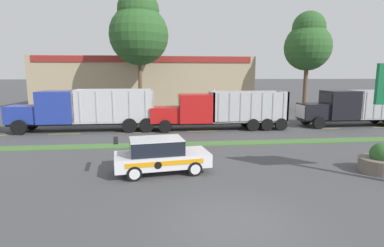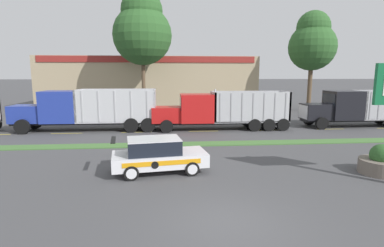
% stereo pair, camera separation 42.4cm
% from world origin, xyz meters
% --- Properties ---
extents(ground_plane, '(600.00, 600.00, 0.00)m').
position_xyz_m(ground_plane, '(0.00, 0.00, 0.00)').
color(ground_plane, '#474749').
extents(grass_verge, '(120.00, 1.22, 0.06)m').
position_xyz_m(grass_verge, '(0.00, 10.59, 0.03)').
color(grass_verge, '#477538').
rests_on(grass_verge, ground_plane).
extents(centre_line_2, '(2.40, 0.14, 0.01)m').
position_xyz_m(centre_line_2, '(-9.59, 15.20, 0.00)').
color(centre_line_2, yellow).
rests_on(centre_line_2, ground_plane).
extents(centre_line_3, '(2.40, 0.14, 0.01)m').
position_xyz_m(centre_line_3, '(-4.19, 15.20, 0.00)').
color(centre_line_3, yellow).
rests_on(centre_line_3, ground_plane).
extents(centre_line_4, '(2.40, 0.14, 0.01)m').
position_xyz_m(centre_line_4, '(1.21, 15.20, 0.00)').
color(centre_line_4, yellow).
rests_on(centre_line_4, ground_plane).
extents(centre_line_5, '(2.40, 0.14, 0.01)m').
position_xyz_m(centre_line_5, '(6.61, 15.20, 0.00)').
color(centre_line_5, yellow).
rests_on(centre_line_5, ground_plane).
extents(centre_line_6, '(2.40, 0.14, 0.01)m').
position_xyz_m(centre_line_6, '(12.01, 15.20, 0.00)').
color(centre_line_6, yellow).
rests_on(centre_line_6, ground_plane).
extents(dump_truck_lead, '(11.07, 2.61, 3.17)m').
position_xyz_m(dump_truck_lead, '(14.65, 16.27, 1.58)').
color(dump_truck_lead, black).
rests_on(dump_truck_lead, ground_plane).
extents(dump_truck_mid, '(11.51, 2.60, 3.37)m').
position_xyz_m(dump_truck_mid, '(-9.33, 16.34, 1.67)').
color(dump_truck_mid, black).
rests_on(dump_truck_mid, ground_plane).
extents(dump_truck_trail, '(11.32, 2.59, 3.41)m').
position_xyz_m(dump_truck_trail, '(1.83, 15.94, 1.51)').
color(dump_truck_trail, black).
rests_on(dump_truck_trail, ground_plane).
extents(rally_car, '(4.57, 2.46, 1.67)m').
position_xyz_m(rally_car, '(-2.24, 5.14, 0.84)').
color(rally_car, white).
rests_on(rally_car, ground_plane).
extents(stone_planter, '(1.91, 1.91, 1.39)m').
position_xyz_m(stone_planter, '(8.08, 4.03, 0.50)').
color(stone_planter, '#6B6056').
rests_on(stone_planter, ground_plane).
extents(store_building_backdrop, '(29.02, 12.10, 6.93)m').
position_xyz_m(store_building_backdrop, '(-3.95, 36.68, 3.47)').
color(store_building_backdrop, tan).
rests_on(store_building_backdrop, ground_plane).
extents(tree_behind_left, '(6.69, 6.69, 13.97)m').
position_xyz_m(tree_behind_left, '(-4.38, 26.96, 9.61)').
color(tree_behind_left, brown).
rests_on(tree_behind_left, ground_plane).
extents(tree_behind_centre, '(5.72, 5.72, 12.18)m').
position_xyz_m(tree_behind_centre, '(16.10, 27.60, 8.44)').
color(tree_behind_centre, brown).
rests_on(tree_behind_centre, ground_plane).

